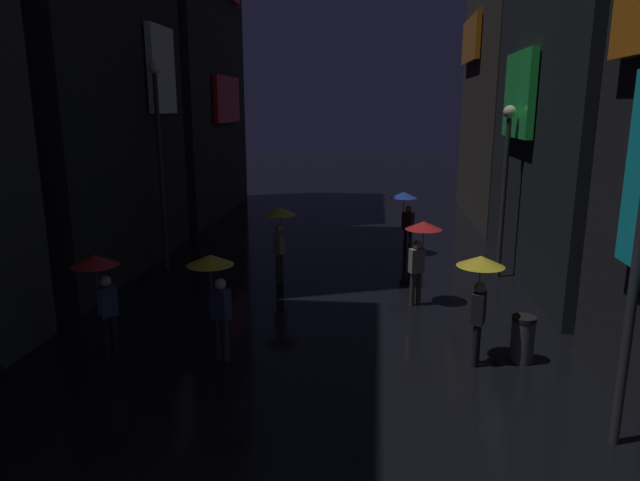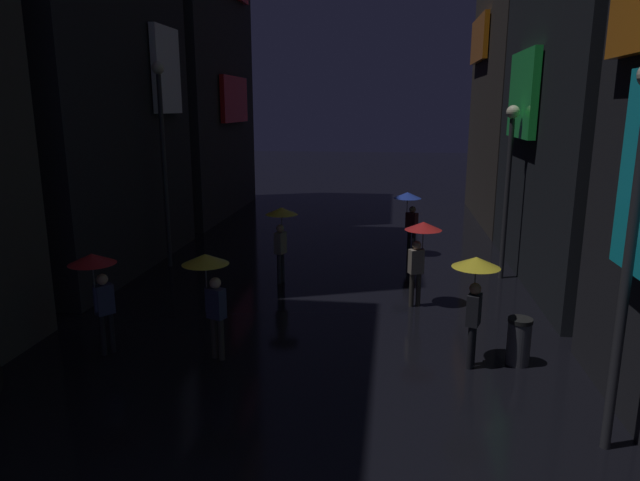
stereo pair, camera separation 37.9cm
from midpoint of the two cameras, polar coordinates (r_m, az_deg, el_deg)
name	(u,v)px [view 1 (the left image)]	position (r m, az deg, el deg)	size (l,w,h in m)	color
building_left_far	(173,0)	(27.34, -14.89, 22.23)	(4.25, 8.59, 18.61)	#232328
pedestrian_foreground_left_yellow	(280,224)	(15.86, -4.71, 1.66)	(0.90, 0.90, 2.12)	#2D2D38
pedestrian_midstreet_left_blue	(405,206)	(18.96, 7.95, 3.48)	(0.90, 0.90, 2.12)	black
pedestrian_near_crossing_yellow	(214,278)	(11.08, -11.54, -3.68)	(0.90, 0.90, 2.12)	#38332D
pedestrian_far_right_red	(421,240)	(14.13, 9.34, 0.08)	(0.90, 0.90, 2.12)	#38332D
pedestrian_midstreet_centre_red	(99,277)	(11.74, -22.08, -3.43)	(0.90, 0.90, 2.12)	black
pedestrian_foreground_right_yellow	(480,280)	(11.09, 14.76, -3.83)	(0.90, 0.90, 2.12)	black
streetlamp_left_far	(159,144)	(17.72, -16.40, 9.24)	(0.36, 0.36, 6.11)	#2D2D33
streetlamp_right_far	(505,170)	(16.83, 17.44, 6.71)	(0.36, 0.36, 4.88)	#2D2D33
trash_bin	(523,339)	(11.77, 18.72, -9.32)	(0.46, 0.46, 0.93)	#3F3F47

